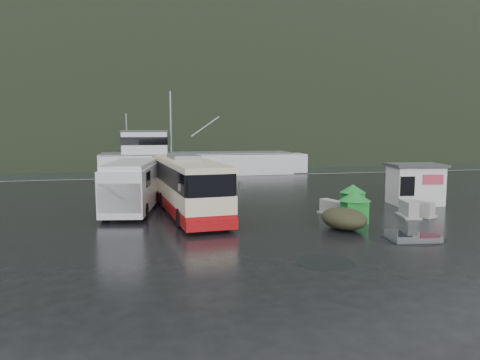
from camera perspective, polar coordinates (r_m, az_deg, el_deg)
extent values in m
plane|color=black|center=(25.00, 2.23, -4.43)|extent=(160.00, 160.00, 0.00)
cube|color=black|center=(133.91, -10.21, 4.45)|extent=(300.00, 180.00, 0.02)
cube|color=#999993|center=(44.40, -4.53, 0.40)|extent=(160.00, 0.60, 1.50)
ellipsoid|color=black|center=(274.21, -9.55, 5.51)|extent=(780.00, 540.00, 570.00)
cylinder|color=black|center=(21.63, 19.51, -6.54)|extent=(3.32, 3.32, 0.01)
cylinder|color=black|center=(16.92, 10.45, -9.92)|extent=(2.04, 2.04, 0.01)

